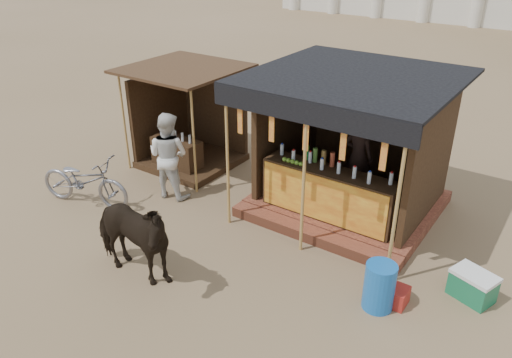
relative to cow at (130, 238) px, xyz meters
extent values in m
plane|color=#846B4C|center=(0.84, 0.68, -0.76)|extent=(120.00, 120.00, 0.00)
cube|color=#974C31|center=(1.84, 4.18, -0.65)|extent=(3.40, 2.80, 0.22)
cube|color=#974C31|center=(1.84, 2.63, -0.66)|extent=(3.40, 0.35, 0.20)
cube|color=#392614|center=(1.84, 3.23, -0.06)|extent=(2.60, 0.55, 0.95)
cube|color=#C05216|center=(1.84, 2.95, -0.06)|extent=(2.50, 0.02, 0.88)
cube|color=#392614|center=(1.84, 5.43, 0.71)|extent=(3.00, 0.12, 2.50)
cube|color=#392614|center=(0.34, 4.18, 0.71)|extent=(0.12, 2.50, 2.50)
cube|color=#392614|center=(3.34, 4.18, 0.71)|extent=(0.12, 2.50, 2.50)
cube|color=black|center=(1.84, 3.98, 1.99)|extent=(3.60, 3.60, 0.06)
cube|color=black|center=(1.84, 2.20, 1.81)|extent=(3.60, 0.06, 0.36)
cylinder|color=tan|center=(0.24, 2.23, 0.62)|extent=(0.06, 0.06, 2.75)
cylinder|color=tan|center=(1.84, 2.23, 0.62)|extent=(0.06, 0.06, 2.75)
cylinder|color=tan|center=(3.44, 2.23, 0.62)|extent=(0.06, 0.06, 2.75)
cube|color=red|center=(0.54, 2.23, 1.44)|extent=(0.10, 0.02, 0.55)
cube|color=red|center=(1.19, 2.23, 1.44)|extent=(0.10, 0.02, 0.55)
cube|color=red|center=(1.84, 2.23, 1.44)|extent=(0.10, 0.02, 0.55)
cube|color=red|center=(2.49, 2.23, 1.44)|extent=(0.10, 0.02, 0.55)
cube|color=red|center=(3.14, 2.23, 1.44)|extent=(0.10, 0.02, 0.55)
imported|color=black|center=(1.92, 4.28, 0.30)|extent=(0.63, 0.42, 1.69)
cube|color=#392614|center=(-2.16, 3.88, -0.68)|extent=(2.00, 2.00, 0.15)
cube|color=#392614|center=(-2.16, 4.83, 0.29)|extent=(1.90, 0.10, 2.10)
cube|color=#392614|center=(-3.11, 3.88, 0.29)|extent=(0.10, 1.90, 2.10)
cube|color=#472D19|center=(-2.16, 3.78, 1.59)|extent=(2.40, 2.40, 0.06)
cylinder|color=tan|center=(-3.21, 2.83, 0.42)|extent=(0.05, 0.05, 2.35)
cylinder|color=tan|center=(-1.11, 2.83, 0.42)|extent=(0.05, 0.05, 2.35)
cube|color=#392614|center=(-2.16, 3.38, -0.36)|extent=(1.20, 0.50, 0.80)
imported|color=black|center=(0.00, 0.00, 0.00)|extent=(1.83, 0.91, 1.52)
imported|color=gray|center=(-2.62, 1.14, -0.23)|extent=(2.14, 1.20, 1.06)
imported|color=silver|center=(-1.46, 2.42, 0.16)|extent=(0.99, 0.82, 1.85)
cylinder|color=#175FB2|center=(3.55, 1.59, -0.38)|extent=(0.55, 0.55, 0.76)
cube|color=#A3231B|center=(3.71, 1.82, -0.61)|extent=(0.42, 0.35, 0.29)
cube|color=#186C44|center=(4.66, 2.61, -0.56)|extent=(0.72, 0.60, 0.40)
cube|color=white|center=(4.66, 2.61, -0.33)|extent=(0.75, 0.63, 0.06)
camera|label=1|loc=(5.39, -4.28, 4.38)|focal=35.00mm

